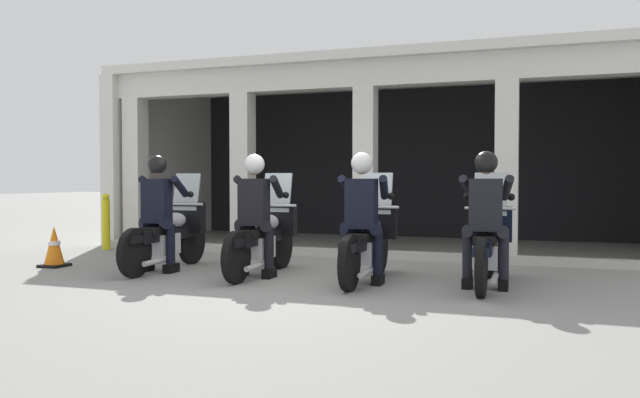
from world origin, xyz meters
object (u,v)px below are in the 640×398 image
(motorcycle_center_left, at_px, (264,236))
(police_officer_center_right, at_px, (362,206))
(motorcycle_far_right, at_px, (488,243))
(motorcycle_center_right, at_px, (368,240))
(bollard_kerbside, at_px, (106,222))
(traffic_cone_flank, at_px, (54,247))
(police_officer_far_right, at_px, (486,207))
(police_officer_center_left, at_px, (255,204))
(motorcycle_far_left, at_px, (170,234))
(police_officer_far_left, at_px, (158,203))

(motorcycle_center_left, relative_size, police_officer_center_right, 1.29)
(motorcycle_center_left, xyz_separation_m, motorcycle_far_right, (2.87, 0.08, 0.00))
(motorcycle_center_right, xyz_separation_m, motorcycle_far_right, (1.44, 0.12, 0.00))
(motorcycle_far_right, bearing_deg, bollard_kerbside, 170.39)
(motorcycle_center_right, height_order, traffic_cone_flank, motorcycle_center_right)
(police_officer_far_right, bearing_deg, police_officer_center_left, -174.30)
(motorcycle_far_right, xyz_separation_m, traffic_cone_flank, (-6.01, -0.45, -0.21))
(motorcycle_center_left, distance_m, police_officer_center_left, 0.52)
(police_officer_far_right, bearing_deg, motorcycle_far_left, -178.30)
(police_officer_center_left, xyz_separation_m, police_officer_far_right, (2.87, 0.08, 0.00))
(police_officer_far_left, relative_size, police_officer_center_left, 1.00)
(motorcycle_center_right, bearing_deg, motorcycle_far_right, 10.19)
(police_officer_center_right, bearing_deg, police_officer_center_left, -176.19)
(motorcycle_far_right, xyz_separation_m, bollard_kerbside, (-6.76, 1.65, -0.00))
(motorcycle_center_right, bearing_deg, traffic_cone_flank, -170.46)
(motorcycle_far_left, relative_size, motorcycle_far_right, 1.00)
(police_officer_far_left, distance_m, police_officer_center_right, 2.87)
(motorcycle_center_right, bearing_deg, motorcycle_center_left, -176.19)
(police_officer_far_right, xyz_separation_m, traffic_cone_flank, (-6.01, -0.17, -0.65))
(police_officer_far_right, bearing_deg, bollard_kerbside, 168.14)
(police_officer_center_left, bearing_deg, police_officer_far_left, -168.98)
(police_officer_center_left, height_order, bollard_kerbside, police_officer_center_left)
(motorcycle_center_left, height_order, bollard_kerbside, motorcycle_center_left)
(police_officer_far_left, bearing_deg, motorcycle_center_left, 15.49)
(motorcycle_center_left, xyz_separation_m, police_officer_center_right, (1.43, -0.32, 0.44))
(police_officer_far_left, xyz_separation_m, motorcycle_center_left, (1.44, 0.31, -0.44))
(motorcycle_center_left, distance_m, traffic_cone_flank, 3.17)
(motorcycle_far_left, bearing_deg, police_officer_far_right, 1.06)
(police_officer_center_right, bearing_deg, bollard_kerbside, 164.31)
(motorcycle_far_left, relative_size, motorcycle_center_left, 1.00)
(motorcycle_center_right, height_order, police_officer_center_right, police_officer_center_right)
(police_officer_far_right, bearing_deg, police_officer_center_right, -171.11)
(police_officer_center_left, height_order, motorcycle_far_right, police_officer_center_left)
(bollard_kerbside, bearing_deg, traffic_cone_flank, -70.44)
(police_officer_center_right, bearing_deg, police_officer_far_left, -174.95)
(motorcycle_far_left, bearing_deg, motorcycle_center_right, 3.11)
(motorcycle_far_left, distance_m, police_officer_far_left, 0.52)
(motorcycle_center_left, bearing_deg, traffic_cone_flank, -163.15)
(motorcycle_far_right, height_order, traffic_cone_flank, motorcycle_far_right)
(police_officer_center_left, xyz_separation_m, bollard_kerbside, (-3.89, 2.01, -0.44))
(police_officer_center_left, bearing_deg, motorcycle_far_left, 179.80)
(motorcycle_far_left, height_order, motorcycle_center_right, same)
(police_officer_far_left, height_order, motorcycle_far_right, police_officer_far_left)
(motorcycle_far_right, height_order, police_officer_far_right, police_officer_far_right)
(police_officer_far_left, height_order, police_officer_far_right, same)
(traffic_cone_flank, xyz_separation_m, bollard_kerbside, (-0.75, 2.10, 0.21))
(police_officer_center_right, height_order, motorcycle_far_right, police_officer_center_right)
(motorcycle_center_left, bearing_deg, police_officer_center_left, -80.16)
(police_officer_center_left, relative_size, police_officer_center_right, 1.00)
(police_officer_far_right, xyz_separation_m, bollard_kerbside, (-6.76, 1.93, -0.44))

